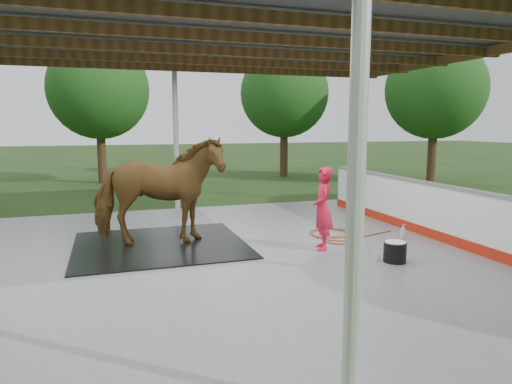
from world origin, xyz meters
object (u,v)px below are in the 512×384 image
object	(u,v)px
handler	(323,209)
horse	(159,191)
wash_bucket	(395,251)
dasher_board	(433,212)

from	to	relation	value
handler	horse	bearing A→B (deg)	-96.41
handler	wash_bucket	distance (m)	1.51
dasher_board	horse	size ratio (longest dim) A/B	3.24
dasher_board	handler	bearing A→B (deg)	-177.37
dasher_board	handler	size ratio (longest dim) A/B	5.14
wash_bucket	horse	bearing A→B (deg)	147.57
horse	handler	size ratio (longest dim) A/B	1.59
horse	handler	distance (m)	3.15
horse	wash_bucket	xyz separation A→B (m)	(3.70, -2.35, -0.89)
handler	wash_bucket	size ratio (longest dim) A/B	4.03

